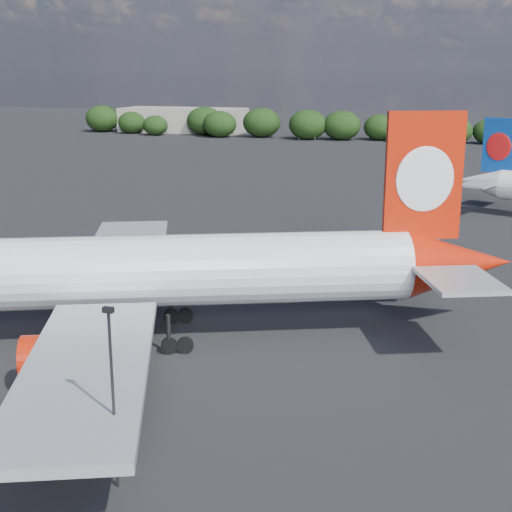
# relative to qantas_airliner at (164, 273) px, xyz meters

# --- Properties ---
(ground) EXTENTS (500.00, 500.00, 0.00)m
(ground) POSITION_rel_qantas_airliner_xyz_m (-7.74, 46.29, -5.54)
(ground) COLOR black
(ground) RESTS_ON ground
(qantas_airliner) EXTENTS (53.54, 51.54, 18.20)m
(qantas_airliner) POSITION_rel_qantas_airliner_xyz_m (0.00, 0.00, 0.00)
(qantas_airliner) COLOR white
(qantas_airliner) RESTS_ON ground
(apron_lamp_post) EXTENTS (0.55, 0.30, 10.04)m
(apron_lamp_post) POSITION_rel_qantas_airliner_xyz_m (6.38, -20.59, 0.12)
(apron_lamp_post) COLOR black
(apron_lamp_post) RESTS_ON ground
(terminal_building) EXTENTS (42.00, 16.00, 8.00)m
(terminal_building) POSITION_rel_qantas_airliner_xyz_m (-72.74, 178.29, -1.54)
(terminal_building) COLOR gray
(terminal_building) RESTS_ON ground
(highway_sign) EXTENTS (6.00, 0.30, 4.50)m
(highway_sign) POSITION_rel_qantas_airliner_xyz_m (-25.74, 162.29, -2.42)
(highway_sign) COLOR #136119
(highway_sign) RESTS_ON ground
(billboard_yellow) EXTENTS (5.00, 0.30, 5.50)m
(billboard_yellow) POSITION_rel_qantas_airliner_xyz_m (4.26, 168.29, -1.67)
(billboard_yellow) COLOR yellow
(billboard_yellow) RESTS_ON ground
(horizon_treeline) EXTENTS (204.28, 16.69, 9.22)m
(horizon_treeline) POSITION_rel_qantas_airliner_xyz_m (-6.54, 166.44, -1.41)
(horizon_treeline) COLOR black
(horizon_treeline) RESTS_ON ground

